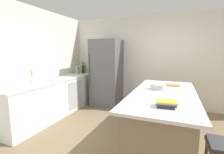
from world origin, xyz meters
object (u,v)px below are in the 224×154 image
Objects in this scene: refrigerator at (107,73)px; vinegar_bottle at (78,70)px; kitchen_island at (162,118)px; paper_towel_roll at (53,75)px; cookbook_stack at (166,104)px; wine_bottle at (83,69)px; sink_faucet at (40,75)px; cutting_board at (170,85)px; flower_vase at (32,81)px; gin_bottle at (77,71)px; mixing_bowl at (158,87)px; soda_bottle at (80,69)px; olive_oil_bottle at (85,69)px.

vinegar_bottle is at bearing -173.48° from refrigerator.
kitchen_island is 7.33× the size of paper_towel_roll.
vinegar_bottle is 1.01× the size of cookbook_stack.
wine_bottle reaches higher than kitchen_island.
sink_faucet is 1.12× the size of vinegar_bottle.
vinegar_bottle reaches higher than cutting_board.
flower_vase is at bearing -73.55° from sink_faucet.
kitchen_island is at bearing -96.86° from cutting_board.
cutting_board is at bearing -21.23° from wine_bottle.
gin_bottle reaches higher than mixing_bowl.
flower_vase is at bearing -167.70° from mixing_bowl.
soda_bottle is at bearing 139.73° from cookbook_stack.
refrigerator is 6.42× the size of sink_faucet.
wine_bottle is (-0.02, -0.10, 0.00)m from olive_oil_bottle.
gin_bottle is at bearing -167.50° from refrigerator.
sink_faucet is 1.42m from gin_bottle.
mixing_bowl reaches higher than cookbook_stack.
mixing_bowl reaches higher than kitchen_island.
olive_oil_bottle is at bearing 136.58° from cookbook_stack.
soda_bottle is (-0.09, 1.31, -0.00)m from paper_towel_roll.
wine_bottle is (-0.03, 1.41, 0.00)m from paper_towel_roll.
mixing_bowl reaches higher than cutting_board.
flower_vase is 1.13× the size of cookbook_stack.
cutting_board is at bearing 20.27° from flower_vase.
sink_faucet is 0.97× the size of soda_bottle.
wine_bottle is 1.14× the size of soda_bottle.
olive_oil_bottle is (0.07, 1.80, -0.02)m from sink_faucet.
kitchen_island is 3.10m from vinegar_bottle.
soda_bottle is 2.89m from cutting_board.
kitchen_island is 3.19m from olive_oil_bottle.
kitchen_island is 3.04m from gin_bottle.
flower_vase is at bearing -89.00° from paper_towel_roll.
sink_faucet is (-2.65, -0.01, 0.60)m from kitchen_island.
vinegar_bottle is (-0.91, -0.10, 0.05)m from refrigerator.
wine_bottle reaches higher than flower_vase.
cutting_board is (2.71, -0.76, -0.10)m from gin_bottle.
refrigerator reaches higher than kitchen_island.
gin_bottle is (-0.04, -0.28, -0.03)m from wine_bottle.
cookbook_stack is (2.72, -2.14, -0.07)m from gin_bottle.
kitchen_island is 0.55m from mixing_bowl.
refrigerator reaches higher than flower_vase.
sink_faucet is 0.96× the size of paper_towel_roll.
paper_towel_roll is at bearing -86.55° from gin_bottle.
wine_bottle is 3.61m from cookbook_stack.
sink_faucet reaches higher than kitchen_island.
cookbook_stack is (2.64, -0.41, -0.05)m from flower_vase.
olive_oil_bottle is 1.07× the size of soda_bottle.
refrigerator reaches higher than cutting_board.
kitchen_island is 2.63m from flower_vase.
soda_bottle reaches higher than cutting_board.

